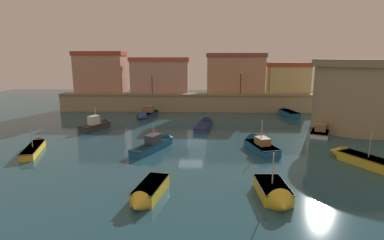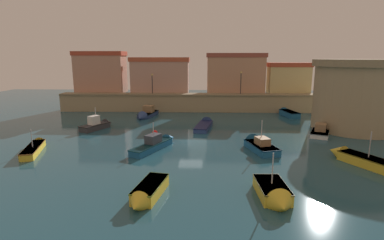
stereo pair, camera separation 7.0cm
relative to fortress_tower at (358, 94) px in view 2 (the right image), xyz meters
name	(u,v)px [view 2 (the right image)]	position (x,y,z in m)	size (l,w,h in m)	color
ground_plane	(191,141)	(-19.73, -6.05, -4.24)	(100.46, 100.46, 0.00)	#1E4756
quay_wall	(195,102)	(-19.73, 11.82, -2.80)	(43.34, 2.55, 2.85)	#9E8966
old_town_backdrop	(180,74)	(-22.31, 14.84, 1.56)	(39.26, 4.31, 6.94)	tan
fortress_tower	(358,94)	(0.00, 0.00, 0.00)	(10.78, 10.78, 8.35)	#9E8966
quay_lamp_0	(152,80)	(-26.60, 11.82, 0.73)	(0.32, 0.32, 3.15)	black
quay_lamp_1	(241,79)	(-12.47, 11.82, 0.96)	(0.32, 0.32, 3.54)	black
moored_boat_0	(157,143)	(-22.90, -8.53, -3.79)	(4.03, 6.66, 2.87)	#195689
moored_boat_1	(98,125)	(-31.26, -0.82, -3.75)	(3.36, 4.81, 3.05)	#333338
moored_boat_2	(275,194)	(-14.08, -19.28, -3.81)	(1.90, 4.26, 3.23)	gold
moored_boat_3	(36,147)	(-34.18, -9.79, -3.89)	(2.78, 6.33, 2.45)	gold
moored_boat_4	(205,124)	(-18.18, 0.77, -3.95)	(2.58, 6.68, 1.46)	navy
moored_boat_5	(146,114)	(-26.77, 6.59, -3.81)	(2.72, 5.89, 2.07)	navy
moored_boat_6	(257,144)	(-13.23, -8.50, -3.81)	(3.09, 5.50, 3.45)	#195689
moored_boat_7	(147,193)	(-21.89, -19.39, -3.81)	(2.15, 4.66, 1.29)	gold
moored_boat_8	(321,131)	(-5.03, -2.56, -3.86)	(3.49, 4.89, 1.91)	white
moored_boat_9	(287,113)	(-5.82, 8.44, -3.81)	(2.28, 5.37, 1.35)	#195689
moored_boat_10	(361,159)	(-5.51, -12.57, -3.82)	(4.47, 6.62, 3.20)	gold
mooring_buoy_0	(155,133)	(-23.99, -2.85, -4.24)	(0.69, 0.69, 0.69)	red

